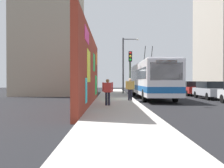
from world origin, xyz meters
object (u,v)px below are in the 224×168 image
city_bus (151,79)px  pedestrian_at_curb (130,87)px  street_lamp (125,61)px  parked_car_red (190,88)px  parked_car_silver (210,90)px  pedestrian_near_wall (108,90)px  traffic_light (130,67)px

city_bus → pedestrian_at_curb: bearing=151.7°
street_lamp → parked_car_red: bearing=-103.0°
parked_car_silver → pedestrian_near_wall: size_ratio=2.75×
parked_car_red → pedestrian_near_wall: size_ratio=3.10×
city_bus → parked_car_red: bearing=-47.1°
parked_car_red → pedestrian_near_wall: bearing=144.6°
pedestrian_near_wall → street_lamp: bearing=-7.5°
parked_car_silver → city_bus: bearing=81.1°
pedestrian_at_curb → parked_car_silver: bearing=-65.3°
pedestrian_at_curb → traffic_light: traffic_light is taller
city_bus → pedestrian_at_curb: size_ratio=7.52×
parked_car_red → parked_car_silver: bearing=180.0°
pedestrian_near_wall → pedestrian_at_curb: pedestrian_at_curb is taller
parked_car_silver → parked_car_red: size_ratio=0.89×
city_bus → parked_car_red: (4.84, -5.20, -0.98)m
city_bus → pedestrian_at_curb: (-4.26, 2.30, -0.69)m
parked_car_red → street_lamp: 8.05m
traffic_light → street_lamp: 9.11m
parked_car_red → street_lamp: (1.67, 7.23, 3.13)m
parked_car_silver → street_lamp: size_ratio=0.66×
city_bus → parked_car_red: size_ratio=2.56×
parked_car_silver → pedestrian_near_wall: 11.69m
street_lamp → parked_car_silver: bearing=-135.3°
pedestrian_near_wall → parked_car_silver: bearing=-51.6°
traffic_light → street_lamp: size_ratio=0.60×
city_bus → pedestrian_near_wall: bearing=153.9°
city_bus → street_lamp: street_lamp is taller
city_bus → traffic_light: 3.47m
city_bus → parked_car_silver: city_bus is taller
street_lamp → city_bus: bearing=-162.7°
parked_car_silver → traffic_light: (-1.72, 7.35, 1.98)m
parked_car_silver → traffic_light: traffic_light is taller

